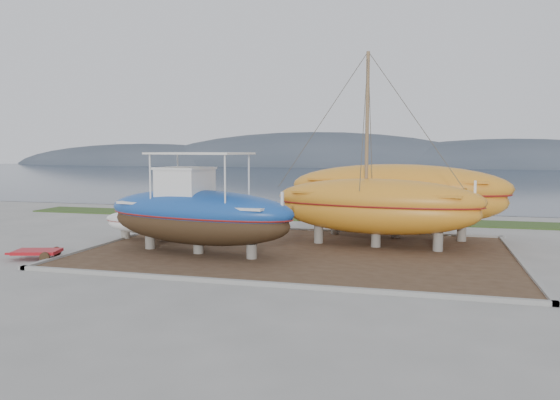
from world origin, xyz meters
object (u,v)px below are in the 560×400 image
(blue_caique, at_px, (198,203))
(orange_sailboat, at_px, (377,150))
(orange_bare_hull, at_px, (396,202))
(red_trailer, at_px, (37,254))
(white_dinghy, at_px, (149,225))

(blue_caique, distance_m, orange_sailboat, 8.34)
(blue_caique, height_order, orange_bare_hull, blue_caique)
(blue_caique, bearing_deg, orange_sailboat, 36.61)
(blue_caique, xyz_separation_m, orange_sailboat, (7.20, 3.56, 2.24))
(orange_bare_hull, bearing_deg, red_trailer, -141.31)
(blue_caique, relative_size, red_trailer, 3.41)
(orange_sailboat, relative_size, red_trailer, 3.61)
(orange_bare_hull, height_order, red_trailer, orange_bare_hull)
(red_trailer, bearing_deg, orange_bare_hull, 16.83)
(orange_bare_hull, relative_size, red_trailer, 4.16)
(red_trailer, bearing_deg, white_dinghy, 50.41)
(blue_caique, distance_m, orange_bare_hull, 10.27)
(orange_bare_hull, bearing_deg, blue_caique, -134.95)
(blue_caique, xyz_separation_m, white_dinghy, (-3.78, 2.68, -1.46))
(orange_sailboat, xyz_separation_m, orange_bare_hull, (0.73, 2.96, -2.60))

